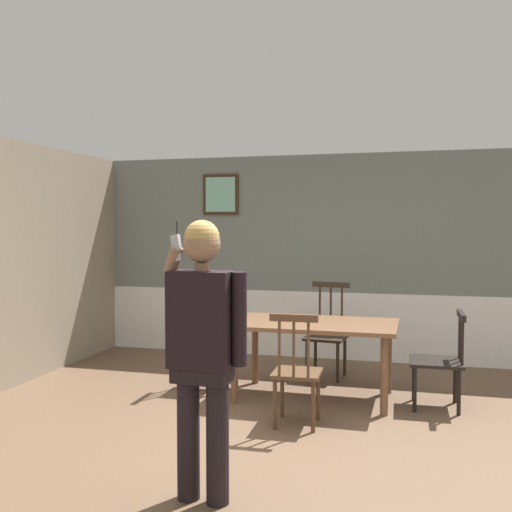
% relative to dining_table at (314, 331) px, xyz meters
% --- Properties ---
extents(ground_plane, '(7.00, 7.00, 0.00)m').
position_rel_dining_table_xyz_m(ground_plane, '(0.00, -1.35, -0.66)').
color(ground_plane, brown).
extents(room_back_partition, '(6.36, 0.17, 2.61)m').
position_rel_dining_table_xyz_m(room_back_partition, '(-0.00, 1.81, 0.60)').
color(room_back_partition, slate).
rests_on(room_back_partition, ground_plane).
extents(dining_table, '(1.61, 0.95, 0.75)m').
position_rel_dining_table_xyz_m(dining_table, '(0.00, 0.00, 0.00)').
color(dining_table, brown).
rests_on(dining_table, ground_plane).
extents(chair_near_window, '(0.41, 0.41, 1.01)m').
position_rel_dining_table_xyz_m(chair_near_window, '(-1.19, 0.01, -0.20)').
color(chair_near_window, '#513823').
rests_on(chair_near_window, ground_plane).
extents(chair_by_doorway, '(0.41, 0.41, 0.97)m').
position_rel_dining_table_xyz_m(chair_by_doorway, '(-0.01, -0.85, -0.19)').
color(chair_by_doorway, '#513823').
rests_on(chair_by_doorway, ground_plane).
extents(chair_at_table_head, '(0.49, 0.49, 0.91)m').
position_rel_dining_table_xyz_m(chair_at_table_head, '(1.19, -0.01, -0.21)').
color(chair_at_table_head, black).
rests_on(chair_at_table_head, ground_plane).
extents(chair_opposite_corner, '(0.48, 0.48, 1.06)m').
position_rel_dining_table_xyz_m(chair_opposite_corner, '(0.01, 0.86, -0.17)').
color(chair_opposite_corner, '#2D2319').
rests_on(chair_opposite_corner, ground_plane).
extents(person_figure, '(0.56, 0.25, 1.73)m').
position_rel_dining_table_xyz_m(person_figure, '(-0.29, -2.34, 0.34)').
color(person_figure, black).
rests_on(person_figure, ground_plane).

